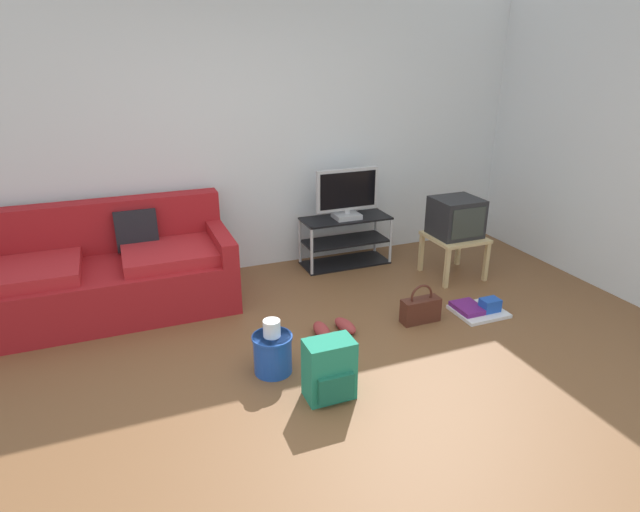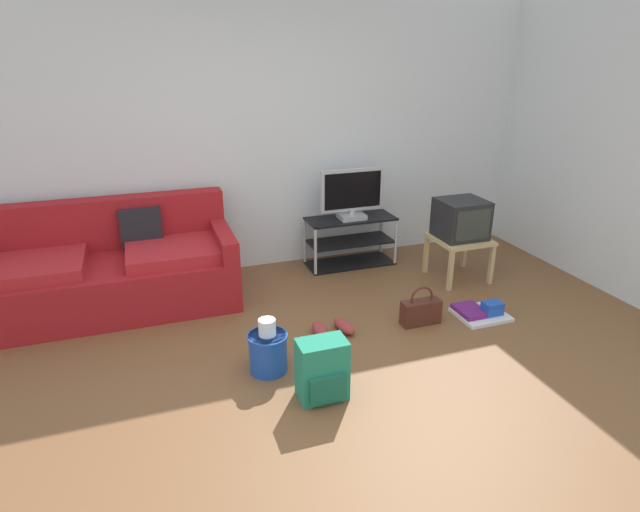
{
  "view_description": "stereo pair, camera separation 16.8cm",
  "coord_description": "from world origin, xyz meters",
  "views": [
    {
      "loc": [
        -1.19,
        -2.65,
        2.16
      ],
      "look_at": [
        0.29,
        1.09,
        0.56
      ],
      "focal_mm": 29.68,
      "sensor_mm": 36.0,
      "label": 1
    },
    {
      "loc": [
        -1.03,
        -2.71,
        2.16
      ],
      "look_at": [
        0.29,
        1.09,
        0.56
      ],
      "focal_mm": 29.68,
      "sensor_mm": 36.0,
      "label": 2
    }
  ],
  "objects": [
    {
      "name": "ground_plane",
      "position": [
        0.0,
        0.0,
        -0.01
      ],
      "size": [
        9.0,
        9.8,
        0.02
      ],
      "primitive_type": "cube",
      "color": "brown"
    },
    {
      "name": "wall_back",
      "position": [
        0.0,
        2.45,
        1.35
      ],
      "size": [
        9.0,
        0.1,
        2.7
      ],
      "primitive_type": "cube",
      "color": "silver",
      "rests_on": "ground_plane"
    },
    {
      "name": "wall_right",
      "position": [
        3.05,
        0.84,
        1.35
      ],
      "size": [
        0.1,
        3.6,
        2.7
      ],
      "primitive_type": "cube",
      "color": "silver",
      "rests_on": "ground_plane"
    },
    {
      "name": "couch",
      "position": [
        -1.38,
        1.92,
        0.33
      ],
      "size": [
        2.14,
        0.94,
        0.9
      ],
      "color": "maroon",
      "rests_on": "ground_plane"
    },
    {
      "name": "tv_stand",
      "position": [
        0.98,
        2.11,
        0.26
      ],
      "size": [
        0.92,
        0.38,
        0.51
      ],
      "color": "black",
      "rests_on": "ground_plane"
    },
    {
      "name": "flat_tv",
      "position": [
        0.98,
        2.09,
        0.76
      ],
      "size": [
        0.66,
        0.22,
        0.51
      ],
      "color": "#B2B2B7",
      "rests_on": "tv_stand"
    },
    {
      "name": "side_table",
      "position": [
        1.86,
        1.42,
        0.36
      ],
      "size": [
        0.51,
        0.51,
        0.43
      ],
      "color": "tan",
      "rests_on": "ground_plane"
    },
    {
      "name": "crt_tv",
      "position": [
        1.86,
        1.44,
        0.61
      ],
      "size": [
        0.44,
        0.41,
        0.37
      ],
      "color": "#232326",
      "rests_on": "side_table"
    },
    {
      "name": "backpack",
      "position": [
        -0.06,
        0.04,
        0.2
      ],
      "size": [
        0.32,
        0.27,
        0.42
      ],
      "rotation": [
        0.0,
        0.0,
        0.01
      ],
      "color": "#238466",
      "rests_on": "ground_plane"
    },
    {
      "name": "handbag",
      "position": [
        1.05,
        0.7,
        0.12
      ],
      "size": [
        0.33,
        0.12,
        0.34
      ],
      "rotation": [
        0.0,
        0.0,
        -0.42
      ],
      "color": "#4C2319",
      "rests_on": "ground_plane"
    },
    {
      "name": "cleaning_bucket",
      "position": [
        -0.32,
        0.45,
        0.17
      ],
      "size": [
        0.29,
        0.29,
        0.41
      ],
      "color": "blue",
      "rests_on": "ground_plane"
    },
    {
      "name": "sneakers_pair",
      "position": [
        0.29,
        0.79,
        0.04
      ],
      "size": [
        0.35,
        0.28,
        0.09
      ],
      "color": "#993333",
      "rests_on": "ground_plane"
    },
    {
      "name": "floor_tray",
      "position": [
        1.6,
        0.65,
        0.04
      ],
      "size": [
        0.42,
        0.37,
        0.14
      ],
      "color": "silver",
      "rests_on": "ground_plane"
    }
  ]
}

